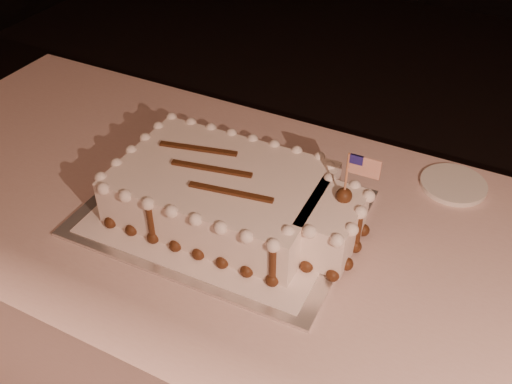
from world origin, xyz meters
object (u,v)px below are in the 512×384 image
at_px(banquet_table, 352,373).
at_px(cake_board, 222,213).
at_px(sheet_cake, 234,196).
at_px(side_plate, 453,184).

distance_m(banquet_table, cake_board, 0.50).
relative_size(sheet_cake, side_plate, 3.63).
bearing_deg(banquet_table, side_plate, 74.25).
height_order(banquet_table, cake_board, cake_board).
height_order(cake_board, side_plate, side_plate).
relative_size(banquet_table, sheet_cake, 4.53).
bearing_deg(side_plate, cake_board, -142.38).
xyz_separation_m(banquet_table, cake_board, (-0.33, -0.01, 0.38)).
relative_size(cake_board, sheet_cake, 1.05).
bearing_deg(sheet_cake, cake_board, -178.24).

